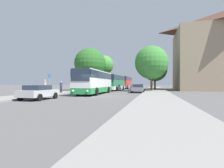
{
  "coord_description": "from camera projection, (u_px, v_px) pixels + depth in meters",
  "views": [
    {
      "loc": [
        6.62,
        -18.99,
        1.51
      ],
      "look_at": [
        -0.57,
        11.12,
        1.41
      ],
      "focal_mm": 28.0,
      "sensor_mm": 36.0,
      "label": 1
    }
  ],
  "objects": [
    {
      "name": "bus_rear",
      "position": [
        125.0,
        82.0,
        50.96
      ],
      "size": [
        2.92,
        11.43,
        3.49
      ],
      "rotation": [
        0.0,
        0.0,
        -0.02
      ],
      "color": "gray",
      "rests_on": "ground_plane"
    },
    {
      "name": "sidewalk_right",
      "position": [
        157.0,
        97.0,
        18.39
      ],
      "size": [
        4.0,
        120.0,
        0.15
      ],
      "primitive_type": "cube",
      "color": "gray",
      "rests_on": "ground_plane"
    },
    {
      "name": "bus_middle",
      "position": [
        114.0,
        82.0,
        37.46
      ],
      "size": [
        3.16,
        10.49,
        3.28
      ],
      "rotation": [
        0.0,
        0.0,
        -0.04
      ],
      "color": "silver",
      "rests_on": "ground_plane"
    },
    {
      "name": "pedestrian_waiting_near",
      "position": [
        45.0,
        87.0,
        21.03
      ],
      "size": [
        0.36,
        0.36,
        1.83
      ],
      "rotation": [
        0.0,
        0.0,
        3.78
      ],
      "color": "#23232D",
      "rests_on": "sidewalk_left"
    },
    {
      "name": "bus_stop_sign",
      "position": [
        50.0,
        81.0,
        23.48
      ],
      "size": [
        0.08,
        0.45,
        2.7
      ],
      "color": "gray",
      "rests_on": "sidewalk_left"
    },
    {
      "name": "pedestrian_walking_back",
      "position": [
        72.0,
        86.0,
        27.85
      ],
      "size": [
        0.36,
        0.36,
        1.73
      ],
      "rotation": [
        0.0,
        0.0,
        5.64
      ],
      "color": "#23232D",
      "rests_on": "sidewalk_left"
    },
    {
      "name": "tree_left_far",
      "position": [
        90.0,
        63.0,
        37.23
      ],
      "size": [
        6.63,
        6.63,
        8.94
      ],
      "color": "#513D23",
      "rests_on": "sidewalk_left"
    },
    {
      "name": "tree_right_mid",
      "position": [
        151.0,
        63.0,
        33.08
      ],
      "size": [
        6.32,
        6.32,
        8.49
      ],
      "color": "#513D23",
      "rests_on": "sidewalk_right"
    },
    {
      "name": "tree_right_near",
      "position": [
        155.0,
        69.0,
        38.42
      ],
      "size": [
        5.34,
        5.34,
        7.18
      ],
      "color": "brown",
      "rests_on": "sidewalk_right"
    },
    {
      "name": "parked_car_right_near",
      "position": [
        138.0,
        88.0,
        28.77
      ],
      "size": [
        2.19,
        4.58,
        1.38
      ],
      "rotation": [
        0.0,
        0.0,
        3.17
      ],
      "color": "slate",
      "rests_on": "ground_plane"
    },
    {
      "name": "tree_left_near",
      "position": [
        104.0,
        65.0,
        45.6
      ],
      "size": [
        5.05,
        5.05,
        8.71
      ],
      "color": "brown",
      "rests_on": "sidewalk_left"
    },
    {
      "name": "pedestrian_waiting_far",
      "position": [
        61.0,
        87.0,
        26.16
      ],
      "size": [
        0.36,
        0.36,
        1.68
      ],
      "rotation": [
        0.0,
        0.0,
        3.96
      ],
      "color": "#23232D",
      "rests_on": "sidewalk_left"
    },
    {
      "name": "sidewalk_left",
      "position": [
        41.0,
        95.0,
        21.64
      ],
      "size": [
        4.0,
        120.0,
        0.15
      ],
      "primitive_type": "cube",
      "color": "gray",
      "rests_on": "ground_plane"
    },
    {
      "name": "bus_front",
      "position": [
        95.0,
        82.0,
        24.99
      ],
      "size": [
        2.98,
        11.33,
        3.25
      ],
      "rotation": [
        0.0,
        0.0,
        0.03
      ],
      "color": "#238942",
      "rests_on": "ground_plane"
    },
    {
      "name": "ground_plane",
      "position": [
        94.0,
        97.0,
        20.02
      ],
      "size": [
        300.0,
        300.0,
        0.0
      ],
      "primitive_type": "plane",
      "color": "#565454",
      "rests_on": "ground"
    },
    {
      "name": "parked_car_left_curb",
      "position": [
        39.0,
        92.0,
        16.23
      ],
      "size": [
        2.12,
        3.92,
        1.35
      ],
      "rotation": [
        0.0,
        0.0,
        -0.0
      ],
      "color": "#B7B7BC",
      "rests_on": "ground_plane"
    },
    {
      "name": "building_right_background",
      "position": [
        223.0,
        51.0,
        37.47
      ],
      "size": [
        19.3,
        13.23,
        17.14
      ],
      "color": "gray",
      "rests_on": "ground_plane"
    }
  ]
}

